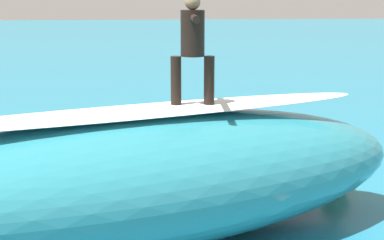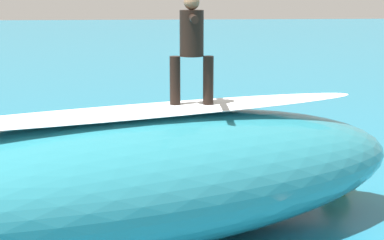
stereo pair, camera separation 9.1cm
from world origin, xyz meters
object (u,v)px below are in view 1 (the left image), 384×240
Objects in this scene: surfer_paddling at (187,165)px; surfboard_paddling at (192,171)px; surfboard_riding at (193,108)px; surfer_riding at (193,42)px; buoy_marker at (336,176)px.

surfboard_paddling is at bearing -0.00° from surfer_paddling.
surfboard_riding is at bearing -135.79° from surfer_paddling.
surfer_riding is at bearing 117.56° from surfboard_riding.
surfboard_riding is 1.52× the size of surfer_paddling.
surfer_paddling is at bearing 180.00° from surfboard_paddling.
surfboard_riding is 3.51m from surfer_paddling.
surfer_paddling reaches higher than surfboard_paddling.
surfboard_paddling is 1.73× the size of surfer_paddling.
buoy_marker is at bearing -71.10° from surfboard_paddling.
surfboard_riding reaches higher than surfer_paddling.
surfboard_paddling is at bearing -93.42° from surfboard_riding.
surfboard_riding is at bearing 31.97° from buoy_marker.
buoy_marker is (-2.65, 1.28, 0.08)m from surfer_paddling.
buoy_marker is (-2.80, -1.75, -2.64)m from surfer_riding.
surfboard_paddling is at bearing -28.14° from buoy_marker.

